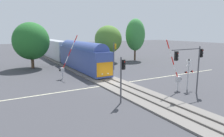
{
  "coord_description": "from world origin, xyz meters",
  "views": [
    {
      "loc": [
        -14.16,
        -24.0,
        7.35
      ],
      "look_at": [
        0.43,
        1.3,
        2.0
      ],
      "focal_mm": 32.76,
      "sensor_mm": 36.0,
      "label": 1
    }
  ],
  "objects_px": {
    "traffic_signal_median": "(122,72)",
    "traffic_signal_far_side": "(115,51)",
    "traffic_signal_near_right": "(192,59)",
    "crossing_gate_far": "(64,65)",
    "maple_right_background": "(135,35)",
    "oak_behind_train": "(31,41)",
    "crossing_signal_mast": "(188,71)",
    "crossing_gate_near": "(177,75)",
    "oak_far_right": "(108,39)",
    "commuter_train": "(54,48)"
  },
  "relations": [
    {
      "from": "traffic_signal_median",
      "to": "maple_right_background",
      "type": "height_order",
      "value": "maple_right_background"
    },
    {
      "from": "crossing_gate_far",
      "to": "traffic_signal_far_side",
      "type": "distance_m",
      "value": 11.12
    },
    {
      "from": "oak_far_right",
      "to": "commuter_train",
      "type": "bearing_deg",
      "value": 126.38
    },
    {
      "from": "crossing_gate_far",
      "to": "oak_far_right",
      "type": "relative_size",
      "value": 0.78
    },
    {
      "from": "commuter_train",
      "to": "oak_far_right",
      "type": "relative_size",
      "value": 7.2
    },
    {
      "from": "crossing_gate_near",
      "to": "traffic_signal_far_side",
      "type": "relative_size",
      "value": 1.21
    },
    {
      "from": "traffic_signal_median",
      "to": "traffic_signal_near_right",
      "type": "height_order",
      "value": "traffic_signal_near_right"
    },
    {
      "from": "traffic_signal_median",
      "to": "maple_right_background",
      "type": "bearing_deg",
      "value": 51.4
    },
    {
      "from": "commuter_train",
      "to": "traffic_signal_median",
      "type": "bearing_deg",
      "value": -94.64
    },
    {
      "from": "traffic_signal_median",
      "to": "oak_behind_train",
      "type": "bearing_deg",
      "value": 99.94
    },
    {
      "from": "traffic_signal_median",
      "to": "commuter_train",
      "type": "bearing_deg",
      "value": 85.36
    },
    {
      "from": "crossing_gate_near",
      "to": "crossing_signal_mast",
      "type": "relative_size",
      "value": 1.6
    },
    {
      "from": "traffic_signal_near_right",
      "to": "oak_behind_train",
      "type": "relative_size",
      "value": 0.62
    },
    {
      "from": "commuter_train",
      "to": "crossing_gate_near",
      "type": "bearing_deg",
      "value": -82.47
    },
    {
      "from": "traffic_signal_median",
      "to": "traffic_signal_far_side",
      "type": "xyz_separation_m",
      "value": [
        8.81,
        16.37,
        0.31
      ]
    },
    {
      "from": "commuter_train",
      "to": "oak_far_right",
      "type": "distance_m",
      "value": 16.31
    },
    {
      "from": "traffic_signal_far_side",
      "to": "maple_right_background",
      "type": "relative_size",
      "value": 0.51
    },
    {
      "from": "crossing_signal_mast",
      "to": "traffic_signal_far_side",
      "type": "height_order",
      "value": "traffic_signal_far_side"
    },
    {
      "from": "commuter_train",
      "to": "traffic_signal_far_side",
      "type": "bearing_deg",
      "value": -75.88
    },
    {
      "from": "crossing_signal_mast",
      "to": "maple_right_background",
      "type": "xyz_separation_m",
      "value": [
        10.03,
        24.97,
        4.02
      ]
    },
    {
      "from": "traffic_signal_near_right",
      "to": "traffic_signal_far_side",
      "type": "xyz_separation_m",
      "value": [
        0.5,
        18.02,
        -0.71
      ]
    },
    {
      "from": "crossing_gate_near",
      "to": "traffic_signal_near_right",
      "type": "relative_size",
      "value": 1.13
    },
    {
      "from": "maple_right_background",
      "to": "commuter_train",
      "type": "bearing_deg",
      "value": 140.27
    },
    {
      "from": "oak_far_right",
      "to": "oak_behind_train",
      "type": "bearing_deg",
      "value": 179.33
    },
    {
      "from": "maple_right_background",
      "to": "traffic_signal_far_side",
      "type": "bearing_deg",
      "value": -142.32
    },
    {
      "from": "commuter_train",
      "to": "oak_behind_train",
      "type": "xyz_separation_m",
      "value": [
        -7.73,
        -12.75,
        2.68
      ]
    },
    {
      "from": "crossing_signal_mast",
      "to": "oak_behind_train",
      "type": "distance_m",
      "value": 30.02
    },
    {
      "from": "maple_right_background",
      "to": "traffic_signal_median",
      "type": "bearing_deg",
      "value": -128.6
    },
    {
      "from": "commuter_train",
      "to": "crossing_signal_mast",
      "type": "height_order",
      "value": "commuter_train"
    },
    {
      "from": "traffic_signal_far_side",
      "to": "traffic_signal_median",
      "type": "bearing_deg",
      "value": -118.3
    },
    {
      "from": "crossing_signal_mast",
      "to": "commuter_train",
      "type": "bearing_deg",
      "value": 99.81
    },
    {
      "from": "oak_far_right",
      "to": "crossing_gate_far",
      "type": "bearing_deg",
      "value": -139.97
    },
    {
      "from": "maple_right_background",
      "to": "oak_behind_train",
      "type": "height_order",
      "value": "maple_right_background"
    },
    {
      "from": "traffic_signal_far_side",
      "to": "oak_behind_train",
      "type": "xyz_separation_m",
      "value": [
        -13.39,
        9.74,
        1.87
      ]
    },
    {
      "from": "crossing_gate_near",
      "to": "oak_behind_train",
      "type": "bearing_deg",
      "value": 116.45
    },
    {
      "from": "commuter_train",
      "to": "crossing_signal_mast",
      "type": "xyz_separation_m",
      "value": [
        6.73,
        -38.89,
        -0.31
      ]
    },
    {
      "from": "crossing_gate_near",
      "to": "maple_right_background",
      "type": "distance_m",
      "value": 27.59
    },
    {
      "from": "crossing_gate_near",
      "to": "traffic_signal_far_side",
      "type": "bearing_deg",
      "value": 87.99
    },
    {
      "from": "traffic_signal_near_right",
      "to": "traffic_signal_far_side",
      "type": "distance_m",
      "value": 18.04
    },
    {
      "from": "crossing_gate_far",
      "to": "traffic_signal_near_right",
      "type": "distance_m",
      "value": 18.52
    },
    {
      "from": "traffic_signal_far_side",
      "to": "crossing_gate_far",
      "type": "bearing_deg",
      "value": -165.78
    },
    {
      "from": "crossing_gate_near",
      "to": "traffic_signal_far_side",
      "type": "distance_m",
      "value": 16.12
    },
    {
      "from": "crossing_gate_near",
      "to": "oak_far_right",
      "type": "bearing_deg",
      "value": 80.14
    },
    {
      "from": "crossing_signal_mast",
      "to": "crossing_gate_far",
      "type": "distance_m",
      "value": 18.05
    },
    {
      "from": "traffic_signal_near_right",
      "to": "oak_behind_train",
      "type": "xyz_separation_m",
      "value": [
        -12.9,
        27.76,
        1.16
      ]
    },
    {
      "from": "crossing_gate_far",
      "to": "traffic_signal_median",
      "type": "distance_m",
      "value": 13.83
    },
    {
      "from": "traffic_signal_far_side",
      "to": "oak_behind_train",
      "type": "height_order",
      "value": "oak_behind_train"
    },
    {
      "from": "crossing_gate_far",
      "to": "traffic_signal_median",
      "type": "height_order",
      "value": "crossing_gate_far"
    },
    {
      "from": "crossing_gate_near",
      "to": "traffic_signal_near_right",
      "type": "bearing_deg",
      "value": -88.09
    },
    {
      "from": "crossing_gate_near",
      "to": "crossing_gate_far",
      "type": "relative_size",
      "value": 0.95
    }
  ]
}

